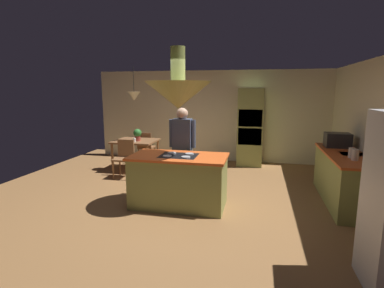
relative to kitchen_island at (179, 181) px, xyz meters
The scene contains 17 objects.
ground 0.50m from the kitchen_island, 90.00° to the left, with size 8.16×8.16×0.00m, color olive.
wall_back 3.74m from the kitchen_island, 90.00° to the left, with size 6.80×0.10×2.55m, color beige.
wall_right 3.41m from the kitchen_island, 10.46° to the left, with size 0.10×7.20×2.55m, color beige.
kitchen_island is the anchor object (origin of this frame).
counter_run_right 2.95m from the kitchen_island, 15.71° to the left, with size 0.73×2.15×0.90m.
oven_tower 3.47m from the kitchen_island, 71.26° to the left, with size 0.66×0.62×2.05m.
dining_table 2.71m from the kitchen_island, 128.99° to the left, with size 1.03×0.90×0.76m.
person_at_island 0.89m from the kitchen_island, 99.34° to the left, with size 0.53×0.22×1.67m.
range_hood 1.50m from the kitchen_island, ahead, with size 1.10×1.10×1.00m.
pendant_light_over_table 3.05m from the kitchen_island, 128.99° to the left, with size 0.32×0.32×0.82m.
chair_facing_island 2.22m from the kitchen_island, 139.92° to the left, with size 0.40×0.40×0.87m.
chair_by_back_wall 3.25m from the kitchen_island, 121.54° to the left, with size 0.40×0.40×0.87m.
potted_plant_on_table 2.63m from the kitchen_island, 128.47° to the left, with size 0.20×0.20×0.30m.
cup_on_table 2.51m from the kitchen_island, 131.07° to the left, with size 0.07×0.07×0.09m, color white.
canister_flour 2.90m from the kitchen_island, ahead, with size 0.11×0.11×0.18m, color silver.
canister_sugar 2.92m from the kitchen_island, ahead, with size 0.11×0.11×0.17m, color silver.
microwave_on_counter 3.23m from the kitchen_island, 26.76° to the left, with size 0.46×0.36×0.28m, color #232326.
Camera 1 is at (1.33, -5.04, 2.01)m, focal length 28.03 mm.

